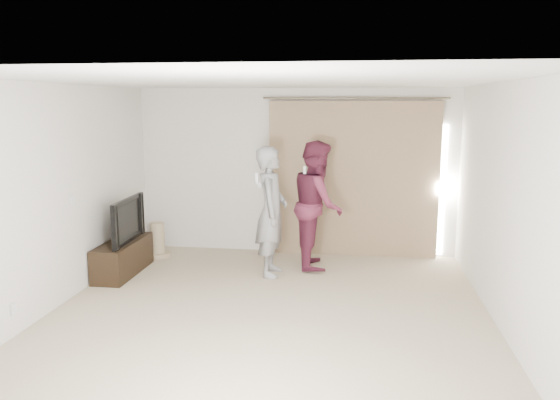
% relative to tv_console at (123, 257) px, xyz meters
% --- Properties ---
extents(floor, '(5.50, 5.50, 0.00)m').
position_rel_tv_console_xyz_m(floor, '(2.27, -1.26, -0.23)').
color(floor, tan).
rests_on(floor, ground).
extents(wall_back, '(5.00, 0.04, 2.60)m').
position_rel_tv_console_xyz_m(wall_back, '(2.27, 1.49, 1.07)').
color(wall_back, silver).
rests_on(wall_back, ground).
extents(wall_left, '(0.04, 5.50, 2.60)m').
position_rel_tv_console_xyz_m(wall_left, '(-0.23, -1.26, 1.07)').
color(wall_left, silver).
rests_on(wall_left, ground).
extents(ceiling, '(5.00, 5.50, 0.01)m').
position_rel_tv_console_xyz_m(ceiling, '(2.27, -1.26, 2.37)').
color(ceiling, silver).
rests_on(ceiling, wall_back).
extents(curtain, '(2.80, 0.11, 2.46)m').
position_rel_tv_console_xyz_m(curtain, '(3.18, 1.42, 0.97)').
color(curtain, '#A08362').
rests_on(curtain, ground).
extents(tv_console, '(0.42, 1.21, 0.47)m').
position_rel_tv_console_xyz_m(tv_console, '(0.00, 0.00, 0.00)').
color(tv_console, black).
rests_on(tv_console, ground).
extents(tv, '(0.18, 1.07, 0.61)m').
position_rel_tv_console_xyz_m(tv, '(0.00, 0.00, 0.54)').
color(tv, black).
rests_on(tv, tv_console).
extents(scratching_post, '(0.40, 0.40, 0.54)m').
position_rel_tv_console_xyz_m(scratching_post, '(0.17, 0.89, -0.02)').
color(scratching_post, '#9D886C').
rests_on(scratching_post, ground).
extents(person_man, '(0.45, 0.66, 1.79)m').
position_rel_tv_console_xyz_m(person_man, '(2.07, 0.26, 0.66)').
color(person_man, gray).
rests_on(person_man, ground).
extents(person_woman, '(0.80, 0.98, 1.85)m').
position_rel_tv_console_xyz_m(person_woman, '(2.67, 0.74, 0.69)').
color(person_woman, '#5F2036').
rests_on(person_woman, ground).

